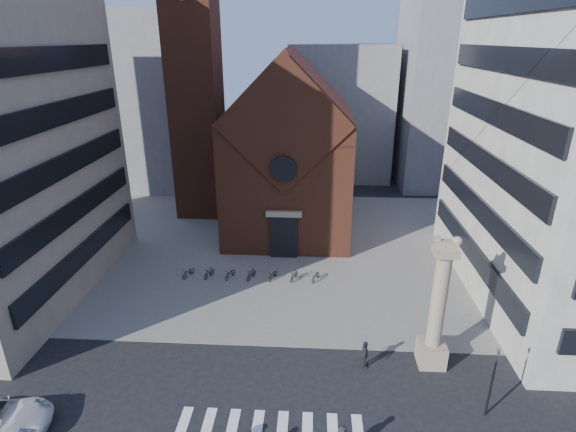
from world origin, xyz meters
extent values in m
plane|color=black|center=(0.00, 0.00, 0.00)|extent=(120.00, 120.00, 0.00)
cube|color=gray|center=(0.00, 19.00, 0.03)|extent=(46.00, 30.00, 0.05)
cube|color=brown|center=(0.00, 25.00, 6.00)|extent=(12.00, 16.00, 12.00)
cube|color=brown|center=(0.00, 25.40, 12.00)|extent=(12.00, 15.40, 12.00)
cube|color=brown|center=(0.00, 17.05, 12.00)|extent=(11.76, 0.50, 11.76)
cylinder|color=black|center=(0.00, 16.60, 8.50)|extent=(2.20, 0.30, 2.20)
cube|color=black|center=(0.00, 16.85, 2.00)|extent=(2.40, 0.30, 4.00)
cube|color=gray|center=(0.00, 16.80, 4.30)|extent=(3.20, 0.40, 0.50)
cube|color=brown|center=(-10.00, 28.00, 15.00)|extent=(5.00, 5.00, 30.00)
cube|color=gray|center=(-20.00, 40.00, 11.00)|extent=(16.00, 14.00, 22.00)
cube|color=gray|center=(6.00, 45.00, 9.00)|extent=(14.00, 12.00, 18.00)
cube|color=gray|center=(22.00, 42.00, 12.00)|extent=(16.00, 14.00, 24.00)
cube|color=gray|center=(10.00, 3.00, 0.75)|extent=(1.60, 1.60, 1.50)
cylinder|color=gray|center=(10.00, 3.00, 4.50)|extent=(0.90, 0.90, 6.00)
cube|color=gray|center=(10.00, 3.00, 7.70)|extent=(1.30, 1.30, 0.40)
cube|color=gray|center=(10.00, 3.00, 8.10)|extent=(1.20, 0.50, 0.55)
sphere|color=gray|center=(10.55, 3.00, 8.35)|extent=(0.56, 0.56, 0.56)
cube|color=gray|center=(9.50, 3.00, 8.50)|extent=(0.25, 0.15, 0.35)
cylinder|color=black|center=(12.00, -1.00, 1.75)|extent=(0.12, 0.12, 3.50)
imported|color=black|center=(12.00, -1.00, 3.90)|extent=(0.13, 0.16, 0.80)
imported|color=#2A2831|center=(5.87, 2.39, 0.93)|extent=(0.47, 1.09, 1.86)
imported|color=black|center=(-7.80, 12.71, 0.45)|extent=(1.09, 1.62, 0.81)
imported|color=black|center=(-6.01, 12.71, 0.50)|extent=(0.96, 1.53, 0.89)
imported|color=black|center=(-4.23, 12.71, 0.45)|extent=(1.09, 1.62, 0.81)
imported|color=black|center=(-2.45, 12.71, 0.50)|extent=(0.96, 1.53, 0.89)
imported|color=black|center=(-0.66, 12.71, 0.45)|extent=(1.09, 1.62, 0.81)
imported|color=black|center=(1.12, 12.71, 0.50)|extent=(0.96, 1.53, 0.89)
imported|color=black|center=(2.91, 12.71, 0.45)|extent=(1.09, 1.62, 0.81)
camera|label=1|loc=(2.51, -19.98, 18.82)|focal=28.00mm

